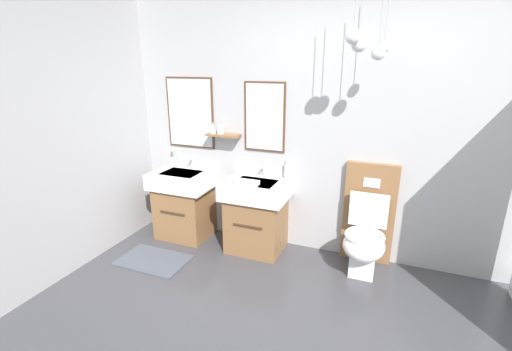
{
  "coord_description": "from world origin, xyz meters",
  "views": [
    {
      "loc": [
        0.32,
        -1.76,
        1.89
      ],
      "look_at": [
        -0.89,
        1.3,
        0.84
      ],
      "focal_mm": 24.95,
      "sensor_mm": 36.0,
      "label": 1
    }
  ],
  "objects_px": {
    "soap_dispenser": "(287,171)",
    "folded_hand_towel": "(246,184)",
    "vanity_sink_left": "(185,202)",
    "toilet": "(366,232)",
    "vanity_sink_right": "(257,213)",
    "toothbrush_cup": "(173,160)"
  },
  "relations": [
    {
      "from": "vanity_sink_right",
      "to": "soap_dispenser",
      "type": "relative_size",
      "value": 3.98
    },
    {
      "from": "vanity_sink_right",
      "to": "toilet",
      "type": "xyz_separation_m",
      "value": [
        1.09,
        0.03,
        -0.03
      ]
    },
    {
      "from": "vanity_sink_left",
      "to": "folded_hand_towel",
      "type": "xyz_separation_m",
      "value": [
        0.83,
        -0.17,
        0.37
      ]
    },
    {
      "from": "toilet",
      "to": "toothbrush_cup",
      "type": "height_order",
      "value": "toilet"
    },
    {
      "from": "toilet",
      "to": "toothbrush_cup",
      "type": "relative_size",
      "value": 4.85
    },
    {
      "from": "soap_dispenser",
      "to": "vanity_sink_left",
      "type": "bearing_deg",
      "value": -169.99
    },
    {
      "from": "toothbrush_cup",
      "to": "toilet",
      "type": "bearing_deg",
      "value": -4.18
    },
    {
      "from": "toothbrush_cup",
      "to": "vanity_sink_right",
      "type": "bearing_deg",
      "value": -9.59
    },
    {
      "from": "vanity_sink_right",
      "to": "folded_hand_towel",
      "type": "xyz_separation_m",
      "value": [
        -0.04,
        -0.17,
        0.37
      ]
    },
    {
      "from": "toilet",
      "to": "soap_dispenser",
      "type": "distance_m",
      "value": 0.97
    },
    {
      "from": "toothbrush_cup",
      "to": "folded_hand_towel",
      "type": "height_order",
      "value": "toothbrush_cup"
    },
    {
      "from": "soap_dispenser",
      "to": "folded_hand_towel",
      "type": "distance_m",
      "value": 0.47
    },
    {
      "from": "vanity_sink_right",
      "to": "toothbrush_cup",
      "type": "height_order",
      "value": "toothbrush_cup"
    },
    {
      "from": "vanity_sink_right",
      "to": "toothbrush_cup",
      "type": "xyz_separation_m",
      "value": [
        -1.11,
        0.19,
        0.41
      ]
    },
    {
      "from": "folded_hand_towel",
      "to": "vanity_sink_right",
      "type": "bearing_deg",
      "value": 76.51
    },
    {
      "from": "vanity_sink_left",
      "to": "toilet",
      "type": "bearing_deg",
      "value": 0.79
    },
    {
      "from": "vanity_sink_left",
      "to": "toothbrush_cup",
      "type": "relative_size",
      "value": 3.65
    },
    {
      "from": "vanity_sink_left",
      "to": "toilet",
      "type": "distance_m",
      "value": 1.96
    },
    {
      "from": "vanity_sink_left",
      "to": "folded_hand_towel",
      "type": "relative_size",
      "value": 3.43
    },
    {
      "from": "toilet",
      "to": "folded_hand_towel",
      "type": "bearing_deg",
      "value": -170.27
    },
    {
      "from": "vanity_sink_right",
      "to": "toothbrush_cup",
      "type": "bearing_deg",
      "value": 170.41
    },
    {
      "from": "vanity_sink_left",
      "to": "soap_dispenser",
      "type": "relative_size",
      "value": 3.98
    }
  ]
}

